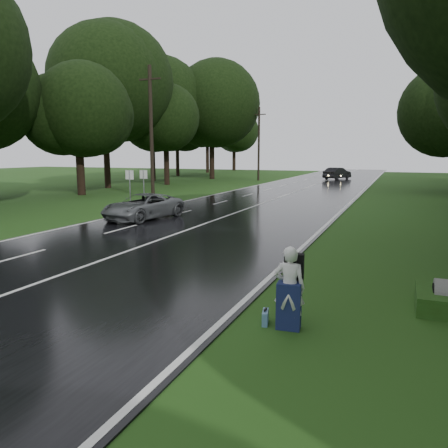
{
  "coord_description": "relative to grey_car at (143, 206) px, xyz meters",
  "views": [
    {
      "loc": [
        9.19,
        -8.56,
        3.61
      ],
      "look_at": [
        3.39,
        5.35,
        1.1
      ],
      "focal_mm": 34.27,
      "sensor_mm": 36.0,
      "label": 1
    }
  ],
  "objects": [
    {
      "name": "tree_left_f",
      "position": [
        -11.84,
        35.52,
        -0.73
      ],
      "size": [
        11.09,
        11.09,
        17.33
      ],
      "primitive_type": null,
      "color": "black",
      "rests_on": "ground"
    },
    {
      "name": "tree_left_e",
      "position": [
        -12.14,
        23.47,
        -0.73
      ],
      "size": [
        8.95,
        8.95,
        13.98
      ],
      "primitive_type": null,
      "color": "black",
      "rests_on": "ground"
    },
    {
      "name": "grey_car",
      "position": [
        0.0,
        0.0,
        0.0
      ],
      "size": [
        3.02,
        5.23,
        1.37
      ],
      "primitive_type": "imported",
      "rotation": [
        0.0,
        0.0,
        6.13
      ],
      "color": "#575B5D",
      "rests_on": "road"
    },
    {
      "name": "utility_pole_far",
      "position": [
        -4.71,
        34.67,
        -0.73
      ],
      "size": [
        1.8,
        0.28,
        9.49
      ],
      "primitive_type": null,
      "color": "black",
      "rests_on": "ground"
    },
    {
      "name": "suitcase",
      "position": [
        10.46,
        -11.33,
        -0.58
      ],
      "size": [
        0.21,
        0.43,
        0.29
      ],
      "primitive_type": "cube",
      "rotation": [
        0.0,
        0.0,
        0.23
      ],
      "color": "teal",
      "rests_on": "ground"
    },
    {
      "name": "far_car",
      "position": [
        4.68,
        40.7,
        0.12
      ],
      "size": [
        3.38,
        5.16,
        1.61
      ],
      "primitive_type": "imported",
      "rotation": [
        0.0,
        0.0,
        2.76
      ],
      "color": "black",
      "rests_on": "road"
    },
    {
      "name": "tree_left_d",
      "position": [
        -12.82,
        9.91,
        -0.73
      ],
      "size": [
        8.07,
        8.07,
        12.61
      ],
      "primitive_type": null,
      "color": "black",
      "rests_on": "ground"
    },
    {
      "name": "utility_pole_mid",
      "position": [
        -4.71,
        8.54,
        -0.73
      ],
      "size": [
        1.8,
        0.28,
        10.0
      ],
      "primitive_type": null,
      "color": "black",
      "rests_on": "ground"
    },
    {
      "name": "road",
      "position": [
        3.79,
        8.89,
        -0.71
      ],
      "size": [
        12.0,
        140.0,
        0.04
      ],
      "primitive_type": "cube",
      "color": "black",
      "rests_on": "ground"
    },
    {
      "name": "road_sign_b",
      "position": [
        -3.41,
        5.32,
        -0.73
      ],
      "size": [
        0.59,
        0.1,
        2.46
      ],
      "primitive_type": null,
      "color": "white",
      "rests_on": "ground"
    },
    {
      "name": "ground",
      "position": [
        3.79,
        -11.11,
        -0.73
      ],
      "size": [
        160.0,
        160.0,
        0.0
      ],
      "primitive_type": "plane",
      "color": "#204514",
      "rests_on": "ground"
    },
    {
      "name": "hitchhiker",
      "position": [
        10.98,
        -11.36,
        0.09
      ],
      "size": [
        0.68,
        0.62,
        1.76
      ],
      "color": "silver",
      "rests_on": "ground"
    },
    {
      "name": "road_sign_a",
      "position": [
        -3.41,
        3.69,
        -0.73
      ],
      "size": [
        0.6,
        0.1,
        2.51
      ],
      "primitive_type": null,
      "color": "white",
      "rests_on": "ground"
    },
    {
      "name": "lane_center",
      "position": [
        3.79,
        8.89,
        -0.68
      ],
      "size": [
        0.12,
        140.0,
        0.01
      ],
      "primitive_type": "cube",
      "color": "silver",
      "rests_on": "road"
    }
  ]
}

